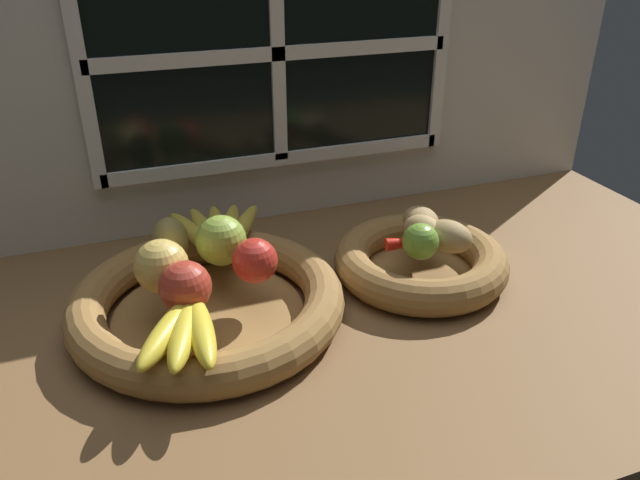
{
  "coord_description": "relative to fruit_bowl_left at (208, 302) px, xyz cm",
  "views": [
    {
      "loc": [
        -30.31,
        -76.6,
        51.53
      ],
      "look_at": [
        -2.87,
        -1.56,
        9.68
      ],
      "focal_mm": 34.54,
      "sensor_mm": 36.0,
      "label": 1
    }
  ],
  "objects": [
    {
      "name": "ground_plane",
      "position": [
        20.01,
        1.56,
        -4.16
      ],
      "size": [
        140.0,
        90.0,
        3.0
      ],
      "primitive_type": "cube",
      "color": "brown"
    },
    {
      "name": "back_wall",
      "position": [
        20.01,
        31.33,
        25.23
      ],
      "size": [
        140.0,
        4.6,
        55.0
      ],
      "color": "silver",
      "rests_on": "ground_plane"
    },
    {
      "name": "fruit_bowl_left",
      "position": [
        0.0,
        0.0,
        0.0
      ],
      "size": [
        39.31,
        39.31,
        5.68
      ],
      "color": "olive",
      "rests_on": "ground_plane"
    },
    {
      "name": "fruit_bowl_right",
      "position": [
        34.28,
        0.0,
        0.02
      ],
      "size": [
        27.82,
        27.82,
        5.68
      ],
      "color": "olive",
      "rests_on": "ground_plane"
    },
    {
      "name": "apple_green_back",
      "position": [
        3.54,
        5.33,
        6.81
      ],
      "size": [
        7.57,
        7.57,
        7.57
      ],
      "primitive_type": "sphere",
      "color": "#8CAD3D",
      "rests_on": "fruit_bowl_left"
    },
    {
      "name": "apple_red_right",
      "position": [
        6.9,
        -1.38,
        6.26
      ],
      "size": [
        6.47,
        6.47,
        6.47
      ],
      "primitive_type": "sphere",
      "color": "red",
      "rests_on": "fruit_bowl_left"
    },
    {
      "name": "apple_golden_left",
      "position": [
        -5.67,
        0.68,
        6.77
      ],
      "size": [
        7.49,
        7.49,
        7.49
      ],
      "primitive_type": "sphere",
      "color": "#DBB756",
      "rests_on": "fruit_bowl_left"
    },
    {
      "name": "apple_red_front",
      "position": [
        -3.43,
        -5.32,
        6.49
      ],
      "size": [
        6.92,
        6.92,
        6.92
      ],
      "primitive_type": "sphere",
      "color": "#B73828",
      "rests_on": "fruit_bowl_left"
    },
    {
      "name": "pear_brown",
      "position": [
        -3.46,
        8.13,
        6.66
      ],
      "size": [
        6.13,
        6.41,
        7.25
      ],
      "primitive_type": "ellipsoid",
      "rotation": [
        0.0,
        0.0,
        1.41
      ],
      "color": "olive",
      "rests_on": "fruit_bowl_left"
    },
    {
      "name": "banana_bunch_front",
      "position": [
        -4.72,
        -11.88,
        4.59
      ],
      "size": [
        11.17,
        16.87,
        3.12
      ],
      "color": "yellow",
      "rests_on": "fruit_bowl_left"
    },
    {
      "name": "banana_bunch_back",
      "position": [
        4.46,
        12.96,
        4.37
      ],
      "size": [
        16.7,
        20.0,
        2.68
      ],
      "color": "gold",
      "rests_on": "fruit_bowl_left"
    },
    {
      "name": "potato_small",
      "position": [
        37.16,
        -2.88,
        5.5
      ],
      "size": [
        8.65,
        9.39,
        4.93
      ],
      "primitive_type": "ellipsoid",
      "rotation": [
        0.0,
        0.0,
        5.25
      ],
      "color": "#A38451",
      "rests_on": "fruit_bowl_right"
    },
    {
      "name": "potato_large",
      "position": [
        34.28,
        0.0,
        5.53
      ],
      "size": [
        7.32,
        8.18,
        5.01
      ],
      "primitive_type": "ellipsoid",
      "rotation": [
        0.0,
        0.0,
        2.0
      ],
      "color": "tan",
      "rests_on": "fruit_bowl_right"
    },
    {
      "name": "potato_back",
      "position": [
        36.08,
        3.96,
        5.2
      ],
      "size": [
        6.08,
        7.7,
        4.35
      ],
      "primitive_type": "ellipsoid",
      "rotation": [
        0.0,
        0.0,
        1.49
      ],
      "color": "#A38451",
      "rests_on": "fruit_bowl_right"
    },
    {
      "name": "lime_near",
      "position": [
        31.96,
        -3.49,
        5.82
      ],
      "size": [
        5.58,
        5.58,
        5.58
      ],
      "primitive_type": "sphere",
      "color": "#6B9E33",
      "rests_on": "fruit_bowl_right"
    },
    {
      "name": "chili_pepper",
      "position": [
        34.11,
        -0.58,
        4.05
      ],
      "size": [
        12.22,
        3.82,
        2.05
      ],
      "primitive_type": "cone",
      "rotation": [
        0.0,
        1.57,
        -0.15
      ],
      "color": "red",
      "rests_on": "fruit_bowl_right"
    }
  ]
}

